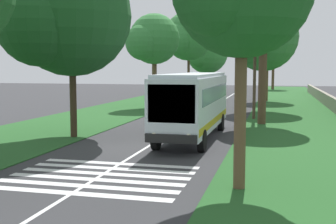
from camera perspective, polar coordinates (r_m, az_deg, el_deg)
The scene contains 17 objects.
ground at distance 22.12m, azimuth -3.08°, elevation -4.80°, with size 160.00×160.00×0.00m, color #333335.
grass_verge_left at distance 38.85m, azimuth -8.20°, elevation -0.22°, with size 120.00×8.00×0.04m, color #235623.
grass_verge_right at distance 36.07m, azimuth 16.72°, elevation -0.87°, with size 120.00×8.00×0.04m, color #235623.
centre_line at distance 36.58m, azimuth 3.79°, elevation -0.57°, with size 110.00×0.16×0.01m, color silver.
coach_bus at distance 25.07m, azimuth 3.36°, elevation 1.40°, with size 11.16×2.62×3.73m.
zebra_crossing at distance 16.79m, azimuth -8.93°, elevation -8.29°, with size 4.95×6.80×0.01m.
trailing_car_0 at distance 45.22m, azimuth 3.69°, elevation 1.49°, with size 4.30×1.78×1.43m.
trailing_car_1 at distance 52.38m, azimuth 5.09°, elevation 2.08°, with size 4.30×1.78×1.43m.
roadside_tree_left_0 at distance 44.81m, azimuth -2.01°, elevation 9.27°, with size 6.25×5.12×9.45m.
roadside_tree_left_1 at distance 74.84m, azimuth 5.03°, elevation 7.54°, with size 8.23×7.00×9.97m.
roadside_tree_left_2 at distance 62.44m, azimuth 2.54°, elevation 9.68°, with size 8.23×6.90×11.86m.
roadside_tree_left_4 at distance 26.20m, azimuth -12.83°, elevation 11.60°, with size 8.46×6.86×10.37m.
roadside_tree_right_0 at distance 32.34m, azimuth 12.20°, elevation 12.19°, with size 6.38×5.35×10.54m.
roadside_tree_right_1 at distance 83.53m, azimuth 13.49°, elevation 7.66°, with size 5.61×4.76×9.46m.
roadside_tree_right_2 at distance 41.81m, azimuth 12.07°, elevation 9.35°, with size 7.39×6.38×10.05m.
roadside_tree_right_4 at distance 54.14m, azimuth 12.57°, elevation 8.76°, with size 7.08×5.87×10.03m.
utility_pole at distance 34.92m, azimuth 11.22°, elevation 5.59°, with size 0.24×1.40×7.63m.
Camera 1 is at (-20.79, -6.37, 4.08)m, focal length 46.83 mm.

